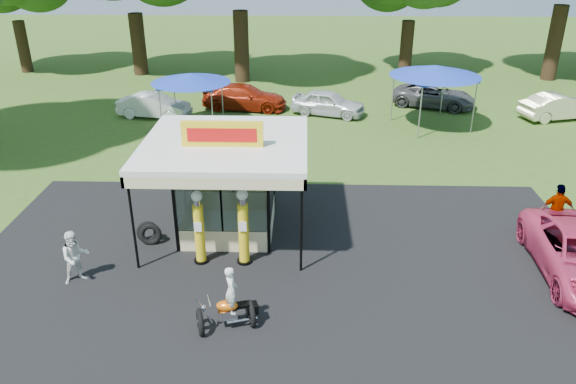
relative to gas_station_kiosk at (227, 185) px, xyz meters
name	(u,v)px	position (x,y,z in m)	size (l,w,h in m)	color
ground	(280,320)	(2.00, -4.99, -1.78)	(120.00, 120.00, 0.00)	#35561B
asphalt_apron	(283,278)	(2.00, -2.99, -1.76)	(20.00, 14.00, 0.04)	black
gas_station_kiosk	(227,185)	(0.00, 0.00, 0.00)	(5.40, 5.40, 4.18)	white
gas_pump_left	(199,229)	(-0.63, -2.12, -0.57)	(0.47, 0.47, 2.52)	black
gas_pump_right	(243,229)	(0.75, -2.12, -0.54)	(0.48, 0.48, 2.59)	black
motorcycle	(230,304)	(0.70, -5.31, -1.03)	(1.71, 1.17, 1.93)	black
spare_tires	(149,233)	(-2.59, -0.95, -1.40)	(0.93, 0.60, 0.78)	black
kiosk_car	(236,192)	(0.00, 2.21, -1.30)	(1.13, 2.82, 0.96)	yellow
spectator_west	(75,257)	(-4.16, -3.27, -0.94)	(0.82, 0.64, 1.69)	white
spectator_east_b	(557,210)	(11.30, 0.03, -0.82)	(1.13, 0.47, 1.92)	gray
bg_car_a	(154,106)	(-5.88, 13.12, -1.11)	(1.42, 4.07, 1.34)	silver
bg_car_b	(244,97)	(-0.94, 14.88, -1.06)	(2.02, 4.98, 1.44)	#97210B
bg_car_c	(328,103)	(3.96, 13.83, -1.07)	(1.68, 4.18, 1.42)	silver
bg_car_d	(434,96)	(10.36, 15.68, -1.11)	(2.22, 4.82, 1.34)	#505052
bg_car_e	(559,107)	(16.82, 13.46, -1.07)	(1.51, 4.33, 1.43)	beige
tent_west	(191,78)	(-3.35, 11.52, 0.85)	(4.16, 4.16, 2.91)	gray
tent_east	(435,71)	(9.39, 11.93, 1.22)	(4.75, 4.75, 3.32)	gray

